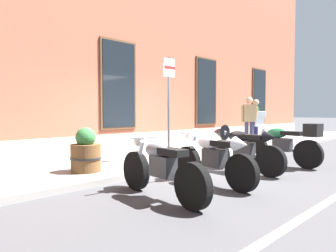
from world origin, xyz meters
TOP-DOWN VIEW (x-y plane):
  - ground_plane at (0.00, 0.00)m, footprint 140.00×140.00m
  - sidewalk at (0.00, 1.25)m, footprint 30.34×2.49m
  - lane_stripe at (0.00, -3.20)m, footprint 30.34×0.12m
  - brick_pub_facade at (0.00, 6.19)m, footprint 24.34×7.49m
  - motorcycle_grey_naked at (-2.00, -1.30)m, footprint 0.62×2.08m
  - motorcycle_white_sport at (-0.71, -1.27)m, footprint 0.62×1.99m
  - motorcycle_black_sport at (0.69, -1.04)m, footprint 0.62×2.05m
  - motorcycle_green_touring at (2.15, -1.42)m, footprint 0.62×2.06m
  - pedestrian_tan_coat at (4.48, 0.89)m, footprint 0.45×0.43m
  - pedestrian_striped_shirt at (5.24, 1.05)m, footprint 0.53×0.51m
  - parking_sign at (0.15, 0.62)m, footprint 0.36×0.07m
  - barrel_planter at (-2.03, 0.83)m, footprint 0.63×0.63m

SIDE VIEW (x-z plane):
  - ground_plane at x=0.00m, z-range 0.00..0.00m
  - lane_stripe at x=0.00m, z-range 0.00..0.01m
  - sidewalk at x=0.00m, z-range 0.00..0.13m
  - motorcycle_grey_naked at x=-2.00m, z-range 0.01..0.94m
  - barrel_planter at x=-2.03m, z-range 0.05..0.95m
  - motorcycle_white_sport at x=-0.71m, z-range 0.05..1.06m
  - motorcycle_green_touring at x=2.15m, z-range -0.11..1.23m
  - motorcycle_black_sport at x=0.69m, z-range 0.05..1.08m
  - pedestrian_striped_shirt at x=5.24m, z-range 0.23..1.90m
  - pedestrian_tan_coat at x=4.48m, z-range 0.24..1.97m
  - parking_sign at x=0.15m, z-range 0.49..3.03m
  - brick_pub_facade at x=0.00m, z-range -0.01..10.66m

